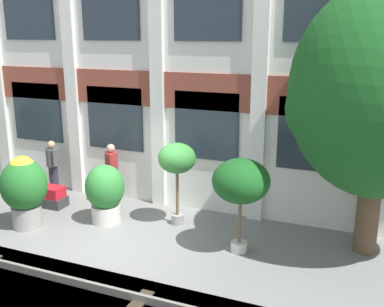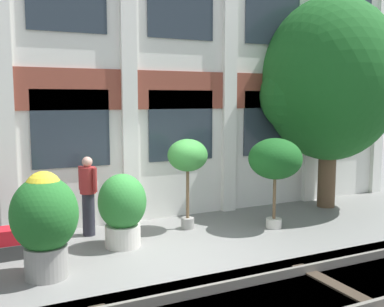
{
  "view_description": "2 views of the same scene",
  "coord_description": "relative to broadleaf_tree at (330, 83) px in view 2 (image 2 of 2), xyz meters",
  "views": [
    {
      "loc": [
        5.16,
        -7.87,
        4.51
      ],
      "look_at": [
        1.33,
        1.41,
        1.79
      ],
      "focal_mm": 42.0,
      "sensor_mm": 36.0,
      "label": 1
    },
    {
      "loc": [
        -3.19,
        -7.55,
        2.9
      ],
      "look_at": [
        1.19,
        1.52,
        1.66
      ],
      "focal_mm": 42.0,
      "sensor_mm": 36.0,
      "label": 2
    }
  ],
  "objects": [
    {
      "name": "potted_plant_fluted_column",
      "position": [
        -5.92,
        -0.79,
        -2.52
      ],
      "size": [
        0.95,
        0.95,
        1.45
      ],
      "color": "beige",
      "rests_on": "ground"
    },
    {
      "name": "potted_plant_square_trough",
      "position": [
        -7.93,
        -0.49,
        -3.03
      ],
      "size": [
        0.98,
        0.5,
        0.55
      ],
      "color": "#333333",
      "rests_on": "ground"
    },
    {
      "name": "broadleaf_tree",
      "position": [
        0.0,
        0.0,
        0.0
      ],
      "size": [
        3.74,
        3.56,
        5.53
      ],
      "color": "brown",
      "rests_on": "ground"
    },
    {
      "name": "resident_by_doorway",
      "position": [
        -6.36,
        0.22,
        -2.38
      ],
      "size": [
        0.34,
        0.47,
        1.69
      ],
      "rotation": [
        0.0,
        0.0,
        -2.64
      ],
      "color": "#282833",
      "rests_on": "ground"
    },
    {
      "name": "ground_plane",
      "position": [
        -5.24,
        -1.57,
        -3.29
      ],
      "size": [
        80.0,
        80.0,
        0.0
      ],
      "primitive_type": "plane",
      "color": "slate"
    },
    {
      "name": "potted_plant_stone_basin",
      "position": [
        -7.5,
        -1.76,
        -2.3
      ],
      "size": [
        1.08,
        1.08,
        1.76
      ],
      "color": "gray",
      "rests_on": "ground"
    },
    {
      "name": "potted_plant_terracotta_small",
      "position": [
        -4.25,
        -0.25,
        -1.7
      ],
      "size": [
        0.89,
        0.89,
        2.02
      ],
      "color": "gray",
      "rests_on": "ground"
    },
    {
      "name": "potted_plant_tall_urn",
      "position": [
        -2.46,
        -1.03,
        -1.75
      ],
      "size": [
        1.2,
        1.2,
        2.03
      ],
      "color": "beige",
      "rests_on": "ground"
    },
    {
      "name": "apartment_facade",
      "position": [
        -5.24,
        1.06,
        0.71
      ],
      "size": [
        16.17,
        0.64,
        8.04
      ],
      "color": "silver",
      "rests_on": "ground"
    }
  ]
}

